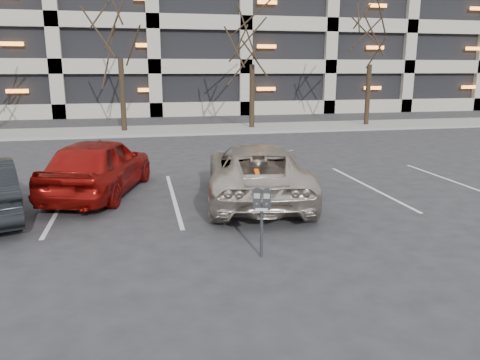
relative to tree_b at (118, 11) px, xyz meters
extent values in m
plane|color=#28282B|center=(3.00, -16.00, -6.16)|extent=(140.00, 140.00, 0.00)
cube|color=gray|center=(3.00, 0.00, -6.10)|extent=(80.00, 4.00, 0.12)
cube|color=silver|center=(-1.20, -13.70, -6.16)|extent=(0.10, 5.20, 0.00)
cube|color=silver|center=(1.60, -13.70, -6.16)|extent=(0.10, 5.20, 0.00)
cube|color=silver|center=(4.40, -13.70, -6.16)|extent=(0.10, 5.20, 0.00)
cube|color=silver|center=(7.20, -13.70, -6.16)|extent=(0.10, 5.20, 0.00)
cube|color=silver|center=(10.00, -13.70, -6.16)|extent=(0.10, 5.20, 0.00)
cube|color=black|center=(15.00, 18.00, 2.84)|extent=(49.92, 19.20, 18.00)
cylinder|color=black|center=(0.00, 0.00, -4.24)|extent=(0.28, 0.28, 3.84)
cylinder|color=black|center=(7.00, 0.00, -4.38)|extent=(0.28, 0.28, 3.56)
cylinder|color=black|center=(14.00, 0.00, -4.38)|extent=(0.28, 0.28, 3.57)
cylinder|color=black|center=(2.86, -18.00, -5.71)|extent=(0.06, 0.06, 0.90)
cube|color=black|center=(2.86, -18.00, -5.24)|extent=(0.32, 0.19, 0.06)
cube|color=silver|center=(2.85, -18.06, -5.26)|extent=(0.21, 0.07, 0.05)
cube|color=gray|center=(2.76, -18.04, -5.01)|extent=(0.10, 0.04, 0.09)
cube|color=gray|center=(2.93, -18.09, -5.01)|extent=(0.10, 0.04, 0.09)
imported|color=beige|center=(3.71, -14.29, -5.43)|extent=(3.25, 5.59, 1.46)
cube|color=#E04804|center=(3.36, -15.21, -4.69)|extent=(0.10, 0.20, 0.01)
imported|color=maroon|center=(-0.31, -12.91, -5.37)|extent=(3.07, 4.96, 1.58)
camera|label=1|loc=(0.83, -25.66, -2.86)|focal=35.00mm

